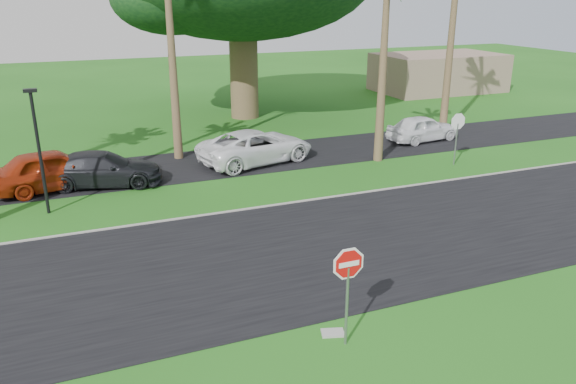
% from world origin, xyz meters
% --- Properties ---
extents(ground, '(120.00, 120.00, 0.00)m').
position_xyz_m(ground, '(0.00, 0.00, 0.00)').
color(ground, '#1F5916').
rests_on(ground, ground).
extents(road, '(120.00, 8.00, 0.02)m').
position_xyz_m(road, '(0.00, 2.00, 0.01)').
color(road, black).
rests_on(road, ground).
extents(parking_strip, '(120.00, 5.00, 0.02)m').
position_xyz_m(parking_strip, '(0.00, 12.50, 0.01)').
color(parking_strip, black).
rests_on(parking_strip, ground).
extents(curb, '(120.00, 0.12, 0.06)m').
position_xyz_m(curb, '(0.00, 6.05, 0.03)').
color(curb, gray).
rests_on(curb, ground).
extents(stop_sign_near, '(1.05, 0.07, 2.62)m').
position_xyz_m(stop_sign_near, '(0.50, -3.00, 1.77)').
color(stop_sign_near, gray).
rests_on(stop_sign_near, ground).
extents(stop_sign_far, '(1.05, 0.07, 2.62)m').
position_xyz_m(stop_sign_far, '(12.00, 8.00, 1.77)').
color(stop_sign_far, gray).
rests_on(stop_sign_far, ground).
extents(streetlight_right, '(0.45, 0.25, 4.64)m').
position_xyz_m(streetlight_right, '(-6.00, 8.50, 2.65)').
color(streetlight_right, black).
rests_on(streetlight_right, ground).
extents(building_far, '(10.00, 6.00, 3.00)m').
position_xyz_m(building_far, '(24.00, 26.00, 1.50)').
color(building_far, gray).
rests_on(building_far, ground).
extents(car_red, '(5.27, 2.96, 1.69)m').
position_xyz_m(car_red, '(-5.72, 11.31, 0.85)').
color(car_red, '#9E280D').
rests_on(car_red, ground).
extents(car_dark, '(5.26, 3.06, 1.43)m').
position_xyz_m(car_dark, '(-3.80, 11.04, 0.72)').
color(car_dark, black).
rests_on(car_dark, ground).
extents(car_minivan, '(6.14, 3.94, 1.57)m').
position_xyz_m(car_minivan, '(3.34, 11.83, 0.79)').
color(car_minivan, white).
rests_on(car_minivan, ground).
extents(car_pickup, '(4.34, 2.16, 1.42)m').
position_xyz_m(car_pickup, '(13.18, 12.36, 0.71)').
color(car_pickup, white).
rests_on(car_pickup, ground).
extents(utility_slab, '(0.63, 0.49, 0.06)m').
position_xyz_m(utility_slab, '(0.40, -2.53, 0.03)').
color(utility_slab, '#97968F').
rests_on(utility_slab, ground).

